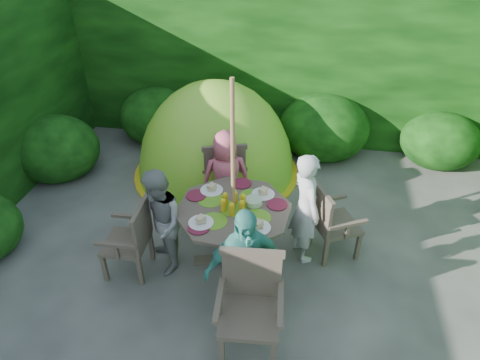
% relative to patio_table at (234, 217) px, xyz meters
% --- Properties ---
extents(ground, '(60.00, 60.00, 0.00)m').
position_rel_patio_table_xyz_m(ground, '(0.35, -0.57, -0.63)').
color(ground, '#413E3A').
rests_on(ground, ground).
extents(hedge_enclosure, '(9.00, 9.00, 2.50)m').
position_rel_patio_table_xyz_m(hedge_enclosure, '(0.35, 0.76, 0.62)').
color(hedge_enclosure, black).
rests_on(hedge_enclosure, ground).
extents(patio_table, '(1.61, 1.61, 0.89)m').
position_rel_patio_table_xyz_m(patio_table, '(0.00, 0.00, 0.00)').
color(patio_table, '#46392D').
rests_on(patio_table, ground).
extents(parasol_pole, '(0.06, 0.06, 2.20)m').
position_rel_patio_table_xyz_m(parasol_pole, '(-0.00, -0.00, 0.47)').
color(parasol_pole, '#94643B').
rests_on(parasol_pole, ground).
extents(garden_chair_right, '(0.65, 0.68, 0.88)m').
position_rel_patio_table_xyz_m(garden_chair_right, '(1.05, 0.32, -0.16)').
color(garden_chair_right, '#46392D').
rests_on(garden_chair_right, ground).
extents(garden_chair_left, '(0.49, 0.54, 0.86)m').
position_rel_patio_table_xyz_m(garden_chair_left, '(-1.05, -0.36, -0.17)').
color(garden_chair_left, '#46392D').
rests_on(garden_chair_left, ground).
extents(garden_chair_back, '(0.70, 0.66, 0.95)m').
position_rel_patio_table_xyz_m(garden_chair_back, '(-0.33, 1.04, -0.12)').
color(garden_chair_back, '#46392D').
rests_on(garden_chair_back, ground).
extents(garden_chair_front, '(0.62, 0.56, 0.97)m').
position_rel_patio_table_xyz_m(garden_chair_front, '(0.35, -1.04, -0.11)').
color(garden_chair_front, '#46392D').
rests_on(garden_chair_front, ground).
extents(child_right, '(0.51, 0.58, 1.35)m').
position_rel_patio_table_xyz_m(child_right, '(0.76, 0.24, 0.04)').
color(child_right, silver).
rests_on(child_right, ground).
extents(child_left, '(0.72, 0.77, 1.25)m').
position_rel_patio_table_xyz_m(child_left, '(-0.77, -0.24, -0.00)').
color(child_left, gray).
rests_on(child_left, ground).
extents(child_back, '(0.71, 0.58, 1.25)m').
position_rel_patio_table_xyz_m(child_back, '(-0.25, 0.76, -0.01)').
color(child_back, '#D3576B').
rests_on(child_back, ground).
extents(child_front, '(0.83, 0.67, 1.32)m').
position_rel_patio_table_xyz_m(child_front, '(0.24, -0.76, 0.03)').
color(child_front, teal).
rests_on(child_front, ground).
extents(dome_tent, '(2.71, 2.71, 2.84)m').
position_rel_patio_table_xyz_m(dome_tent, '(-0.62, 1.82, -0.63)').
color(dome_tent, '#82D829').
rests_on(dome_tent, ground).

